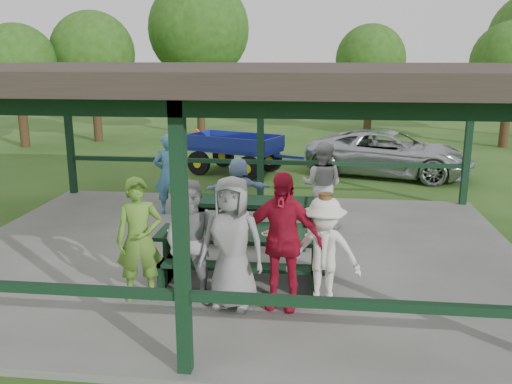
# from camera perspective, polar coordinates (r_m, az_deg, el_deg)

# --- Properties ---
(ground) EXTENTS (90.00, 90.00, 0.00)m
(ground) POSITION_cam_1_polar(r_m,az_deg,el_deg) (9.75, -1.99, -6.82)
(ground) COLOR #274C17
(ground) RESTS_ON ground
(concrete_slab) EXTENTS (10.00, 8.00, 0.10)m
(concrete_slab) POSITION_cam_1_polar(r_m,az_deg,el_deg) (9.73, -1.99, -6.55)
(concrete_slab) COLOR #62625D
(concrete_slab) RESTS_ON ground
(pavilion_structure) EXTENTS (10.60, 8.60, 3.24)m
(pavilion_structure) POSITION_cam_1_polar(r_m,az_deg,el_deg) (9.12, -2.16, 12.13)
(pavilion_structure) COLOR black
(pavilion_structure) RESTS_ON concrete_slab
(picnic_table_near) EXTENTS (2.58, 1.39, 0.75)m
(picnic_table_near) POSITION_cam_1_polar(r_m,az_deg,el_deg) (8.40, -1.55, -6.13)
(picnic_table_near) COLOR black
(picnic_table_near) RESTS_ON concrete_slab
(picnic_table_far) EXTENTS (2.47, 1.39, 0.75)m
(picnic_table_far) POSITION_cam_1_polar(r_m,az_deg,el_deg) (10.30, -0.64, -2.31)
(picnic_table_far) COLOR black
(picnic_table_far) RESTS_ON concrete_slab
(table_setting) EXTENTS (2.35, 0.45, 0.10)m
(table_setting) POSITION_cam_1_polar(r_m,az_deg,el_deg) (8.29, -0.16, -4.15)
(table_setting) COLOR white
(table_setting) RESTS_ON picnic_table_near
(contestant_green) EXTENTS (0.74, 0.59, 1.77)m
(contestant_green) POSITION_cam_1_polar(r_m,az_deg,el_deg) (7.77, -12.18, -4.93)
(contestant_green) COLOR #58882C
(contestant_green) RESTS_ON concrete_slab
(contestant_grey_left) EXTENTS (0.97, 0.82, 1.77)m
(contestant_grey_left) POSITION_cam_1_polar(r_m,az_deg,el_deg) (7.53, -6.70, -5.36)
(contestant_grey_left) COLOR gray
(contestant_grey_left) RESTS_ON concrete_slab
(contestant_grey_mid) EXTENTS (0.98, 0.71, 1.85)m
(contestant_grey_mid) POSITION_cam_1_polar(r_m,az_deg,el_deg) (7.37, -2.53, -5.38)
(contestant_grey_mid) COLOR gray
(contestant_grey_mid) RESTS_ON concrete_slab
(contestant_red) EXTENTS (1.19, 0.66, 1.91)m
(contestant_red) POSITION_cam_1_polar(r_m,az_deg,el_deg) (7.36, 2.70, -5.12)
(contestant_red) COLOR #AB122B
(contestant_red) RESTS_ON concrete_slab
(contestant_white_fedora) EXTENTS (1.06, 0.67, 1.63)m
(contestant_white_fedora) POSITION_cam_1_polar(r_m,az_deg,el_deg) (7.43, 7.15, -6.40)
(contestant_white_fedora) COLOR white
(contestant_white_fedora) RESTS_ON concrete_slab
(spectator_lblue) EXTENTS (1.39, 0.79, 1.43)m
(spectator_lblue) POSITION_cam_1_polar(r_m,az_deg,el_deg) (11.00, -1.86, 0.05)
(spectator_lblue) COLOR #829FC9
(spectator_lblue) RESTS_ON concrete_slab
(spectator_blue) EXTENTS (0.76, 0.64, 1.76)m
(spectator_blue) POSITION_cam_1_polar(r_m,az_deg,el_deg) (11.98, -9.20, 1.87)
(spectator_blue) COLOR teal
(spectator_blue) RESTS_ON concrete_slab
(spectator_grey) EXTENTS (0.98, 0.84, 1.74)m
(spectator_grey) POSITION_cam_1_polar(r_m,az_deg,el_deg) (10.93, 6.95, 0.72)
(spectator_grey) COLOR #949396
(spectator_grey) RESTS_ON concrete_slab
(pickup_truck) EXTENTS (5.27, 3.49, 1.35)m
(pickup_truck) POSITION_cam_1_polar(r_m,az_deg,el_deg) (16.69, 13.83, 3.98)
(pickup_truck) COLOR silver
(pickup_truck) RESTS_ON ground
(farm_trailer) EXTENTS (3.65, 2.37, 1.28)m
(farm_trailer) POSITION_cam_1_polar(r_m,az_deg,el_deg) (16.52, -2.21, 4.15)
(farm_trailer) COLOR navy
(farm_trailer) RESTS_ON ground
(tree_far_left) EXTENTS (3.40, 3.40, 5.31)m
(tree_far_left) POSITION_cam_1_polar(r_m,az_deg,el_deg) (23.73, -16.81, 13.75)
(tree_far_left) COLOR #352215
(tree_far_left) RESTS_ON ground
(tree_left) EXTENTS (4.36, 4.36, 6.81)m
(tree_left) POSITION_cam_1_polar(r_m,az_deg,el_deg) (24.52, -6.02, 16.65)
(tree_left) COLOR #352215
(tree_left) RESTS_ON ground
(tree_mid) EXTENTS (3.16, 3.16, 4.94)m
(tree_mid) POSITION_cam_1_polar(r_m,az_deg,el_deg) (25.86, 11.97, 13.46)
(tree_mid) COLOR #352215
(tree_mid) RESTS_ON ground
(tree_right) EXTENTS (3.09, 3.09, 4.82)m
(tree_right) POSITION_cam_1_polar(r_m,az_deg,el_deg) (23.35, 25.34, 12.21)
(tree_right) COLOR #352215
(tree_right) RESTS_ON ground
(tree_edge_left) EXTENTS (3.03, 3.03, 4.74)m
(tree_edge_left) POSITION_cam_1_polar(r_m,az_deg,el_deg) (23.16, -23.84, 12.21)
(tree_edge_left) COLOR #352215
(tree_edge_left) RESTS_ON ground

